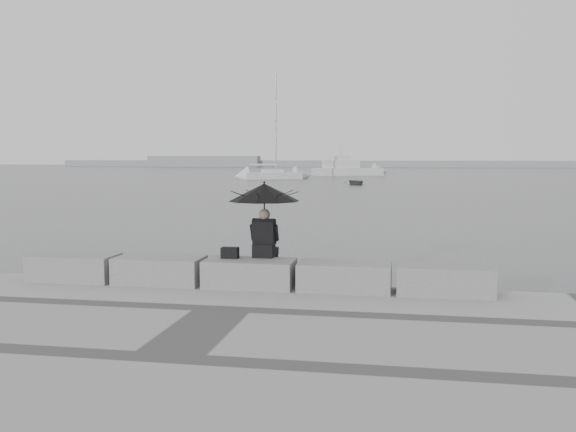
% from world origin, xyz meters
% --- Properties ---
extents(ground, '(360.00, 360.00, 0.00)m').
position_xyz_m(ground, '(0.00, 0.00, 0.00)').
color(ground, '#3F4143').
rests_on(ground, ground).
extents(stone_block_far_left, '(1.60, 0.80, 0.50)m').
position_xyz_m(stone_block_far_left, '(-3.40, -0.45, 0.75)').
color(stone_block_far_left, slate).
rests_on(stone_block_far_left, promenade).
extents(stone_block_left, '(1.60, 0.80, 0.50)m').
position_xyz_m(stone_block_left, '(-1.70, -0.45, 0.75)').
color(stone_block_left, slate).
rests_on(stone_block_left, promenade).
extents(stone_block_centre, '(1.60, 0.80, 0.50)m').
position_xyz_m(stone_block_centre, '(0.00, -0.45, 0.75)').
color(stone_block_centre, slate).
rests_on(stone_block_centre, promenade).
extents(stone_block_right, '(1.60, 0.80, 0.50)m').
position_xyz_m(stone_block_right, '(1.70, -0.45, 0.75)').
color(stone_block_right, slate).
rests_on(stone_block_right, promenade).
extents(stone_block_far_right, '(1.60, 0.80, 0.50)m').
position_xyz_m(stone_block_far_right, '(3.40, -0.45, 0.75)').
color(stone_block_far_right, slate).
rests_on(stone_block_far_right, promenade).
extents(seated_person, '(1.31, 1.31, 1.39)m').
position_xyz_m(seated_person, '(0.19, -0.09, 2.03)').
color(seated_person, black).
rests_on(seated_person, stone_block_centre).
extents(bag, '(0.31, 0.18, 0.20)m').
position_xyz_m(bag, '(-0.39, -0.34, 1.10)').
color(bag, black).
rests_on(bag, stone_block_centre).
extents(distant_landmass, '(180.00, 8.00, 2.80)m').
position_xyz_m(distant_landmass, '(-8.14, 154.51, 0.90)').
color(distant_landmass, gray).
rests_on(distant_landmass, ground).
extents(sailboat_left, '(7.38, 5.38, 12.90)m').
position_xyz_m(sailboat_left, '(-13.41, 65.80, 0.53)').
color(sailboat_left, white).
rests_on(sailboat_left, ground).
extents(motor_cruiser, '(10.34, 6.19, 4.50)m').
position_xyz_m(motor_cruiser, '(-5.54, 81.06, 0.89)').
color(motor_cruiser, white).
rests_on(motor_cruiser, ground).
extents(dinghy, '(3.46, 2.26, 0.54)m').
position_xyz_m(dinghy, '(-2.11, 52.07, 0.27)').
color(dinghy, slate).
rests_on(dinghy, ground).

